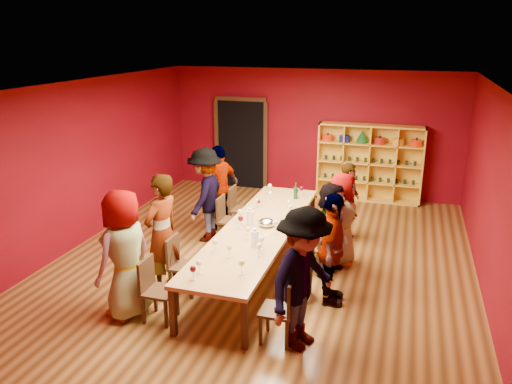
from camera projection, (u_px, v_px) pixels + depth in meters
room_shell at (258, 184)px, 7.94m from camera, size 7.10×9.10×3.04m
tasting_table at (258, 230)px, 8.19m from camera, size 1.10×4.50×0.75m
doorway at (242, 144)px, 12.60m from camera, size 1.40×0.17×2.30m
shelving_unit at (370, 159)px, 11.63m from camera, size 2.40×0.40×1.80m
chair_person_left_0 at (154, 286)px, 6.80m from camera, size 0.42×0.42×0.89m
person_left_0 at (125, 254)px, 6.79m from camera, size 0.71×0.99×1.83m
chair_person_left_1 at (180, 262)px, 7.53m from camera, size 0.42×0.42×0.89m
person_left_1 at (162, 233)px, 7.48m from camera, size 0.64×0.77×1.85m
chair_person_left_3 at (226, 217)px, 9.35m from camera, size 0.42×0.42×0.89m
person_left_3 at (205, 195)px, 9.35m from camera, size 0.51×1.17×1.79m
chair_person_left_4 at (238, 206)px, 9.93m from camera, size 0.42×0.42×0.89m
person_left_4 at (220, 187)px, 9.93m from camera, size 0.78×1.10×1.71m
chair_person_right_0 at (283, 307)px, 6.29m from camera, size 0.42×0.42×0.89m
person_right_0 at (303, 279)px, 6.09m from camera, size 0.88×1.29×1.85m
chair_person_right_1 at (303, 268)px, 7.34m from camera, size 0.42×0.42×0.89m
person_right_1 at (332, 250)px, 7.12m from camera, size 0.55×1.02×1.68m
chair_person_right_2 at (315, 244)px, 8.18m from camera, size 0.42×0.42×0.89m
person_right_2 at (331, 229)px, 8.02m from camera, size 0.69×1.50×1.56m
chair_person_right_3 at (320, 233)px, 8.60m from camera, size 0.42×0.42×0.89m
person_right_3 at (342, 219)px, 8.41m from camera, size 0.48×0.81×1.60m
chair_person_right_4 at (330, 213)px, 9.58m from camera, size 0.42×0.42×0.89m
person_right_4 at (349, 202)px, 9.41m from camera, size 0.44×0.58×1.51m
wine_glass_0 at (270, 186)px, 9.85m from camera, size 0.08×0.08×0.21m
wine_glass_1 at (241, 263)px, 6.54m from camera, size 0.09×0.09×0.22m
wine_glass_2 at (240, 213)px, 8.38m from camera, size 0.09×0.09×0.22m
wine_glass_3 at (290, 207)px, 8.71m from camera, size 0.07×0.07×0.19m
wine_glass_4 at (241, 219)px, 8.09m from camera, size 0.09×0.09×0.22m
wine_glass_5 at (275, 223)px, 7.93m from camera, size 0.08×0.08×0.21m
wine_glass_6 at (248, 230)px, 7.71m from camera, size 0.08×0.08×0.19m
wine_glass_7 at (289, 203)px, 8.96m from camera, size 0.07×0.07×0.18m
wine_glass_8 at (259, 202)px, 9.01m from camera, size 0.07×0.07×0.18m
wine_glass_9 at (257, 201)px, 9.02m from camera, size 0.07×0.07×0.18m
wine_glass_10 at (259, 247)px, 7.07m from camera, size 0.08×0.08×0.21m
wine_glass_11 at (193, 270)px, 6.40m from camera, size 0.08×0.08×0.20m
wine_glass_12 at (229, 248)px, 7.05m from camera, size 0.08×0.08×0.20m
wine_glass_13 at (301, 189)px, 9.68m from camera, size 0.08×0.08×0.21m
wine_glass_14 at (199, 263)px, 6.57m from camera, size 0.08×0.08×0.20m
wine_glass_15 at (297, 191)px, 9.61m from camera, size 0.08×0.08×0.20m
wine_glass_16 at (270, 194)px, 9.40m from camera, size 0.08×0.08×0.20m
wine_glass_17 at (261, 240)px, 7.31m from camera, size 0.09×0.09×0.21m
wine_glass_18 at (215, 242)px, 7.22m from camera, size 0.08×0.08×0.20m
spittoon_bowl at (267, 223)px, 8.21m from camera, size 0.27×0.27×0.15m
carafe_a at (250, 218)px, 8.24m from camera, size 0.14×0.14×0.29m
carafe_b at (255, 238)px, 7.43m from camera, size 0.13×0.13×0.28m
wine_bottle at (296, 193)px, 9.56m from camera, size 0.10×0.10×0.32m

